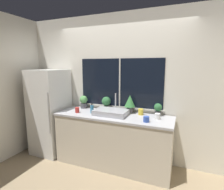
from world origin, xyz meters
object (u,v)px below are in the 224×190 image
(potted_plant_center_right, at_px, (130,102))
(soap_bottle, at_px, (92,109))
(sink, at_px, (111,112))
(potted_plant_far_left, at_px, (84,101))
(potted_plant_center_left, at_px, (106,102))
(mug_white, at_px, (157,116))
(mug_yellow, at_px, (141,112))
(refrigerator, at_px, (50,112))
(mug_red, at_px, (77,110))
(potted_plant_far_right, at_px, (158,109))
(mug_blue, at_px, (146,119))

(potted_plant_center_right, distance_m, soap_bottle, 0.69)
(sink, xyz_separation_m, potted_plant_far_left, (-0.69, 0.24, 0.09))
(soap_bottle, bearing_deg, potted_plant_center_left, 59.04)
(mug_white, bearing_deg, mug_yellow, 154.45)
(refrigerator, bearing_deg, mug_red, -7.50)
(soap_bottle, bearing_deg, mug_yellow, 15.10)
(potted_plant_far_right, bearing_deg, mug_red, -166.30)
(potted_plant_far_right, bearing_deg, mug_yellow, -171.33)
(sink, distance_m, potted_plant_center_right, 0.39)
(refrigerator, bearing_deg, sink, 0.27)
(sink, height_order, mug_yellow, sink)
(sink, xyz_separation_m, mug_blue, (0.64, -0.16, -0.00))
(soap_bottle, height_order, mug_blue, soap_bottle)
(refrigerator, xyz_separation_m, sink, (1.34, 0.01, 0.13))
(potted_plant_center_left, distance_m, mug_blue, 0.94)
(potted_plant_center_right, bearing_deg, mug_blue, -46.25)
(potted_plant_center_left, distance_m, mug_white, 1.00)
(refrigerator, height_order, potted_plant_center_right, refrigerator)
(mug_red, bearing_deg, potted_plant_far_left, 101.54)
(potted_plant_far_left, distance_m, mug_yellow, 1.18)
(potted_plant_center_left, xyz_separation_m, soap_bottle, (-0.16, -0.27, -0.08))
(potted_plant_center_right, bearing_deg, refrigerator, -171.36)
(potted_plant_center_left, height_order, mug_yellow, potted_plant_center_left)
(mug_red, bearing_deg, mug_white, 6.10)
(refrigerator, xyz_separation_m, mug_blue, (1.98, -0.15, 0.12))
(potted_plant_far_left, relative_size, soap_bottle, 1.38)
(sink, relative_size, potted_plant_center_right, 1.75)
(mug_white, relative_size, mug_blue, 1.00)
(potted_plant_center_left, distance_m, potted_plant_center_right, 0.46)
(potted_plant_far_left, xyz_separation_m, mug_red, (0.07, -0.34, -0.09))
(potted_plant_center_left, xyz_separation_m, potted_plant_center_right, (0.46, 0.00, 0.04))
(mug_white, bearing_deg, potted_plant_center_right, 160.02)
(refrigerator, relative_size, potted_plant_center_right, 5.17)
(sink, distance_m, potted_plant_far_left, 0.74)
(potted_plant_far_right, distance_m, mug_white, 0.20)
(refrigerator, relative_size, soap_bottle, 9.21)
(mug_yellow, bearing_deg, mug_blue, -64.86)
(potted_plant_center_right, bearing_deg, mug_white, -19.98)
(soap_bottle, distance_m, mug_yellow, 0.87)
(refrigerator, xyz_separation_m, potted_plant_far_right, (2.10, 0.24, 0.20))
(potted_plant_far_right, distance_m, mug_yellow, 0.29)
(mug_blue, bearing_deg, mug_white, 56.63)
(soap_bottle, bearing_deg, mug_red, -165.51)
(potted_plant_center_left, xyz_separation_m, mug_blue, (0.84, -0.40, -0.12))
(sink, height_order, mug_blue, sink)
(sink, bearing_deg, potted_plant_center_left, 129.84)
(potted_plant_far_right, relative_size, mug_white, 2.37)
(potted_plant_center_left, relative_size, mug_yellow, 2.52)
(sink, xyz_separation_m, soap_bottle, (-0.36, -0.03, 0.03))
(mug_red, bearing_deg, mug_blue, -2.60)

